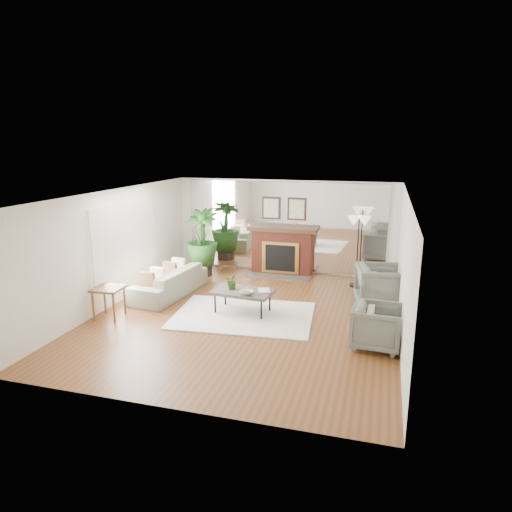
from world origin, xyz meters
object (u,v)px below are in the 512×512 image
(armchair_front, at_px, (377,327))
(sofa, at_px, (169,282))
(fireplace, at_px, (282,250))
(coffee_table, at_px, (242,292))
(floor_lamp, at_px, (359,227))
(potted_ficus, at_px, (202,240))
(side_table, at_px, (108,292))
(armchair_back, at_px, (380,285))

(armchair_front, bearing_deg, sofa, 75.71)
(fireplace, height_order, coffee_table, fireplace)
(sofa, distance_m, floor_lamp, 4.69)
(armchair_front, bearing_deg, potted_ficus, 58.22)
(coffee_table, xyz_separation_m, floor_lamp, (2.15, 2.51, 1.05))
(side_table, bearing_deg, potted_ficus, 79.22)
(sofa, relative_size, floor_lamp, 1.24)
(side_table, bearing_deg, floor_lamp, 36.75)
(fireplace, bearing_deg, coffee_table, -92.34)
(coffee_table, bearing_deg, floor_lamp, 49.43)
(sofa, xyz_separation_m, side_table, (-0.54, -1.60, 0.22))
(side_table, bearing_deg, sofa, 71.24)
(potted_ficus, bearing_deg, coffee_table, -51.76)
(armchair_back, relative_size, armchair_front, 1.17)
(side_table, xyz_separation_m, potted_ficus, (0.64, 3.37, 0.42))
(coffee_table, bearing_deg, armchair_front, -18.78)
(fireplace, relative_size, side_table, 3.21)
(armchair_front, xyz_separation_m, potted_ficus, (-4.61, 3.32, 0.57))
(fireplace, relative_size, coffee_table, 1.60)
(potted_ficus, xyz_separation_m, floor_lamp, (4.03, 0.12, 0.55))
(fireplace, height_order, floor_lamp, fireplace)
(side_table, bearing_deg, armchair_front, 0.57)
(fireplace, distance_m, sofa, 3.28)
(sofa, relative_size, side_table, 3.40)
(side_table, height_order, floor_lamp, floor_lamp)
(coffee_table, xyz_separation_m, armchair_front, (2.73, -0.93, -0.07))
(side_table, distance_m, floor_lamp, 5.91)
(fireplace, xyz_separation_m, potted_ficus, (-2.01, -0.73, 0.29))
(fireplace, height_order, potted_ficus, fireplace)
(floor_lamp, bearing_deg, side_table, -143.25)
(side_table, distance_m, potted_ficus, 3.45)
(potted_ficus, distance_m, floor_lamp, 4.07)
(coffee_table, height_order, armchair_back, armchair_back)
(fireplace, height_order, armchair_back, fireplace)
(potted_ficus, bearing_deg, sofa, -93.13)
(potted_ficus, height_order, floor_lamp, potted_ficus)
(fireplace, distance_m, armchair_back, 3.20)
(armchair_front, bearing_deg, coffee_table, 75.16)
(fireplace, xyz_separation_m, sofa, (-2.11, -2.50, -0.34))
(coffee_table, relative_size, potted_ficus, 0.72)
(armchair_front, bearing_deg, armchair_back, 3.94)
(armchair_back, bearing_deg, armchair_front, 168.02)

